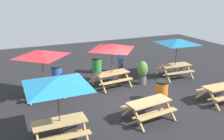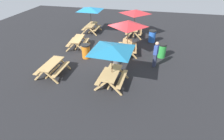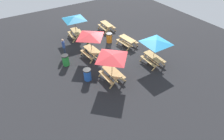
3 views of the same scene
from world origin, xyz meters
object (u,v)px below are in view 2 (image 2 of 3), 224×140
at_px(picnic_table_3, 90,11).
at_px(potted_plant_0, 117,53).
at_px(picnic_table_1, 112,51).
at_px(picnic_table_2, 128,26).
at_px(trash_bin_blue, 152,36).
at_px(trash_bin_orange, 86,51).
at_px(trash_bin_green, 162,50).
at_px(picnic_table_4, 78,41).
at_px(person_standing, 156,54).
at_px(picnic_table_0, 135,14).
at_px(picnic_table_5, 52,66).

relative_size(picnic_table_3, potted_plant_0, 2.18).
relative_size(picnic_table_1, picnic_table_3, 1.00).
height_order(picnic_table_2, picnic_table_3, same).
bearing_deg(trash_bin_blue, picnic_table_1, 163.77).
bearing_deg(trash_bin_orange, trash_bin_green, -75.93).
relative_size(picnic_table_2, trash_bin_green, 2.38).
xyz_separation_m(picnic_table_3, trash_bin_orange, (-5.02, -1.29, -1.49)).
bearing_deg(potted_plant_0, picnic_table_4, 62.85).
relative_size(trash_bin_green, person_standing, 0.59).
height_order(trash_bin_green, trash_bin_blue, same).
height_order(picnic_table_2, picnic_table_4, picnic_table_2).
distance_m(picnic_table_1, trash_bin_green, 4.93).
height_order(picnic_table_0, picnic_table_1, same).
relative_size(picnic_table_1, picnic_table_5, 1.54).
xyz_separation_m(picnic_table_0, potted_plant_0, (-5.15, 0.50, -1.28)).
height_order(picnic_table_1, picnic_table_5, picnic_table_1).
bearing_deg(picnic_table_2, picnic_table_1, 171.09).
bearing_deg(trash_bin_blue, trash_bin_green, -164.41).
bearing_deg(person_standing, picnic_table_3, 66.48).
distance_m(picnic_table_3, person_standing, 7.93).
bearing_deg(trash_bin_orange, picnic_table_3, 14.44).
relative_size(picnic_table_0, trash_bin_orange, 2.38).
bearing_deg(picnic_table_3, picnic_table_2, -132.65).
bearing_deg(trash_bin_green, person_standing, 162.71).
bearing_deg(trash_bin_green, picnic_table_2, 88.50).
height_order(picnic_table_0, trash_bin_orange, picnic_table_0).
bearing_deg(potted_plant_0, trash_bin_blue, -26.67).
relative_size(picnic_table_0, potted_plant_0, 1.80).
distance_m(trash_bin_green, trash_bin_blue, 2.74).
height_order(potted_plant_0, person_standing, person_standing).
distance_m(picnic_table_1, potted_plant_0, 2.66).
bearing_deg(person_standing, picnic_table_1, 156.05).
height_order(picnic_table_0, picnic_table_5, picnic_table_0).
bearing_deg(person_standing, picnic_table_2, 70.96).
height_order(picnic_table_1, picnic_table_3, same).
bearing_deg(picnic_table_0, trash_bin_green, -148.64).
height_order(picnic_table_1, person_standing, picnic_table_1).
relative_size(picnic_table_4, picnic_table_5, 1.06).
distance_m(picnic_table_1, picnic_table_4, 5.63).
bearing_deg(picnic_table_1, picnic_table_0, 1.02).
relative_size(picnic_table_1, picnic_table_4, 1.46).
relative_size(trash_bin_orange, trash_bin_blue, 1.00).
distance_m(picnic_table_2, trash_bin_blue, 3.42).
distance_m(picnic_table_4, trash_bin_blue, 6.03).
distance_m(trash_bin_blue, potted_plant_0, 4.70).
bearing_deg(picnic_table_4, trash_bin_green, -98.04).
bearing_deg(picnic_table_0, trash_bin_orange, 148.95).
height_order(picnic_table_5, trash_bin_blue, trash_bin_blue).
xyz_separation_m(trash_bin_green, potted_plant_0, (-1.56, 2.84, 0.21)).
distance_m(picnic_table_3, picnic_table_4, 3.84).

